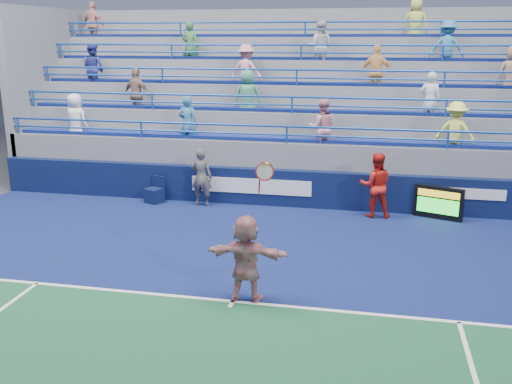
% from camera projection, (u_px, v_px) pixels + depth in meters
% --- Properties ---
extents(ground, '(120.00, 120.00, 0.00)m').
position_uv_depth(ground, '(233.00, 302.00, 10.81)').
color(ground, '#333538').
extents(sponsor_wall, '(18.00, 0.32, 1.10)m').
position_uv_depth(sponsor_wall, '(285.00, 188.00, 16.80)').
color(sponsor_wall, '#091433').
rests_on(sponsor_wall, ground).
extents(bleacher_stand, '(18.00, 5.61, 6.13)m').
position_uv_depth(bleacher_stand, '(301.00, 134.00, 20.10)').
color(bleacher_stand, slate).
rests_on(bleacher_stand, ground).
extents(serve_speed_board, '(1.29, 0.58, 0.92)m').
position_uv_depth(serve_speed_board, '(439.00, 203.00, 15.61)').
color(serve_speed_board, black).
rests_on(serve_speed_board, ground).
extents(judge_chair, '(0.60, 0.61, 0.81)m').
position_uv_depth(judge_chair, '(155.00, 195.00, 17.21)').
color(judge_chair, '#0C173B').
rests_on(judge_chair, ground).
extents(tennis_player, '(1.58, 0.52, 2.73)m').
position_uv_depth(tennis_player, '(246.00, 258.00, 10.69)').
color(tennis_player, silver).
rests_on(tennis_player, ground).
extents(line_judge, '(0.66, 0.45, 1.74)m').
position_uv_depth(line_judge, '(202.00, 177.00, 16.78)').
color(line_judge, '#16193D').
rests_on(line_judge, ground).
extents(ball_girl, '(0.96, 0.79, 1.81)m').
position_uv_depth(ball_girl, '(376.00, 185.00, 15.70)').
color(ball_girl, red).
rests_on(ball_girl, ground).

